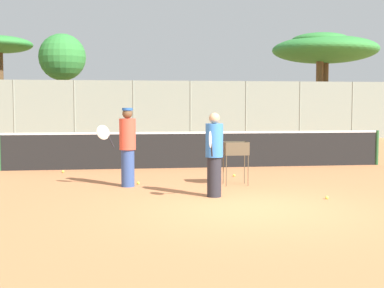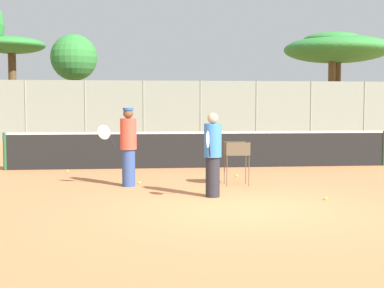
# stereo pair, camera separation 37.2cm
# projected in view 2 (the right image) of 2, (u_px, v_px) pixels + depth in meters

# --- Properties ---
(ground_plane) EXTENTS (80.00, 80.00, 0.00)m
(ground_plane) POSITION_uv_depth(u_px,v_px,m) (245.00, 209.00, 9.50)
(ground_plane) COLOR #D37F4C
(tennis_net) EXTENTS (11.38, 0.10, 1.07)m
(tennis_net) POSITION_uv_depth(u_px,v_px,m) (201.00, 149.00, 15.77)
(tennis_net) COLOR #26592D
(tennis_net) RESTS_ON ground_plane
(back_fence) EXTENTS (27.35, 0.08, 3.14)m
(back_fence) POSITION_uv_depth(u_px,v_px,m) (172.00, 110.00, 28.30)
(back_fence) COLOR gray
(back_fence) RESTS_ON ground_plane
(tree_0) EXTENTS (6.61, 6.61, 6.14)m
(tree_0) POSITION_uv_depth(u_px,v_px,m) (337.00, 50.00, 33.36)
(tree_0) COLOR brown
(tree_0) RESTS_ON ground_plane
(tree_1) EXTENTS (3.55, 3.55, 6.27)m
(tree_1) POSITION_uv_depth(u_px,v_px,m) (332.00, 44.00, 32.67)
(tree_1) COLOR brown
(tree_1) RESTS_ON ground_plane
(tree_2) EXTENTS (2.73, 2.73, 5.99)m
(tree_2) POSITION_uv_depth(u_px,v_px,m) (74.00, 59.00, 31.31)
(tree_2) COLOR brown
(tree_2) RESTS_ON ground_plane
(tree_5) EXTENTS (3.97, 3.97, 5.94)m
(tree_5) POSITION_uv_depth(u_px,v_px,m) (12.00, 48.00, 32.08)
(tree_5) COLOR brown
(tree_5) RESTS_ON ground_plane
(player_white_outfit) EXTENTS (0.93, 0.37, 1.79)m
(player_white_outfit) POSITION_uv_depth(u_px,v_px,m) (128.00, 146.00, 12.14)
(player_white_outfit) COLOR #334C8C
(player_white_outfit) RESTS_ON ground_plane
(player_red_cap) EXTENTS (0.42, 0.88, 1.70)m
(player_red_cap) POSITION_uv_depth(u_px,v_px,m) (213.00, 154.00, 10.73)
(player_red_cap) COLOR #26262D
(player_red_cap) RESTS_ON ground_plane
(ball_cart) EXTENTS (0.56, 0.41, 1.01)m
(ball_cart) POSITION_uv_depth(u_px,v_px,m) (236.00, 152.00, 12.31)
(ball_cart) COLOR brown
(ball_cart) RESTS_ON ground_plane
(tennis_ball_0) EXTENTS (0.07, 0.07, 0.07)m
(tennis_ball_0) POSITION_uv_depth(u_px,v_px,m) (67.00, 171.00, 14.76)
(tennis_ball_0) COLOR #D1E54C
(tennis_ball_0) RESTS_ON ground_plane
(tennis_ball_1) EXTENTS (0.07, 0.07, 0.07)m
(tennis_ball_1) POSITION_uv_depth(u_px,v_px,m) (326.00, 198.00, 10.45)
(tennis_ball_1) COLOR #D1E54C
(tennis_ball_1) RESTS_ON ground_plane
(tennis_ball_2) EXTENTS (0.07, 0.07, 0.07)m
(tennis_ball_2) POSITION_uv_depth(u_px,v_px,m) (237.00, 175.00, 13.83)
(tennis_ball_2) COLOR #D1E54C
(tennis_ball_2) RESTS_ON ground_plane
(tennis_ball_3) EXTENTS (0.07, 0.07, 0.07)m
(tennis_ball_3) POSITION_uv_depth(u_px,v_px,m) (139.00, 183.00, 12.54)
(tennis_ball_3) COLOR #D1E54C
(tennis_ball_3) RESTS_ON ground_plane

